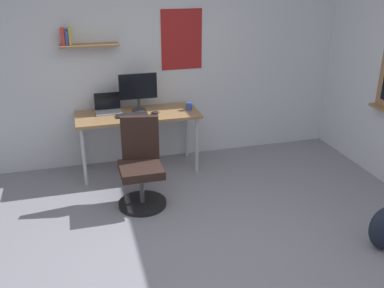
{
  "coord_description": "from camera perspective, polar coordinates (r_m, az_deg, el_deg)",
  "views": [
    {
      "loc": [
        -1.07,
        -2.98,
        2.44
      ],
      "look_at": [
        -0.04,
        0.72,
        0.85
      ],
      "focal_mm": 41.19,
      "sensor_mm": 36.0,
      "label": 1
    }
  ],
  "objects": [
    {
      "name": "ground_plane",
      "position": [
        4.0,
        3.47,
        -15.18
      ],
      "size": [
        5.2,
        5.2,
        0.0
      ],
      "primitive_type": "plane",
      "color": "gray",
      "rests_on": "ground"
    },
    {
      "name": "wall_back",
      "position": [
        5.65,
        -4.39,
        10.8
      ],
      "size": [
        5.0,
        0.3,
        2.6
      ],
      "color": "silver",
      "rests_on": "ground"
    },
    {
      "name": "desk",
      "position": [
        5.39,
        -7.04,
        3.18
      ],
      "size": [
        1.48,
        0.61,
        0.75
      ],
      "color": "#997047",
      "rests_on": "ground"
    },
    {
      "name": "office_chair",
      "position": [
        4.72,
        -6.61,
        -3.17
      ],
      "size": [
        0.52,
        0.53,
        0.95
      ],
      "color": "black",
      "rests_on": "ground"
    },
    {
      "name": "laptop",
      "position": [
        5.46,
        -10.81,
        4.63
      ],
      "size": [
        0.31,
        0.21,
        0.23
      ],
      "color": "#ADAFB5",
      "rests_on": "desk"
    },
    {
      "name": "monitor_primary",
      "position": [
        5.39,
        -6.99,
        7.03
      ],
      "size": [
        0.46,
        0.17,
        0.46
      ],
      "color": "#38383D",
      "rests_on": "desk"
    },
    {
      "name": "keyboard",
      "position": [
        5.29,
        -7.75,
        3.73
      ],
      "size": [
        0.37,
        0.13,
        0.02
      ],
      "primitive_type": "cube",
      "color": "black",
      "rests_on": "desk"
    },
    {
      "name": "computer_mouse",
      "position": [
        5.32,
        -4.77,
        4.08
      ],
      "size": [
        0.1,
        0.06,
        0.03
      ],
      "primitive_type": "ellipsoid",
      "color": "#262628",
      "rests_on": "desk"
    },
    {
      "name": "coffee_mug",
      "position": [
        5.45,
        -0.39,
        4.93
      ],
      "size": [
        0.08,
        0.08,
        0.09
      ],
      "primitive_type": "cylinder",
      "color": "#334CA5",
      "rests_on": "desk"
    }
  ]
}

